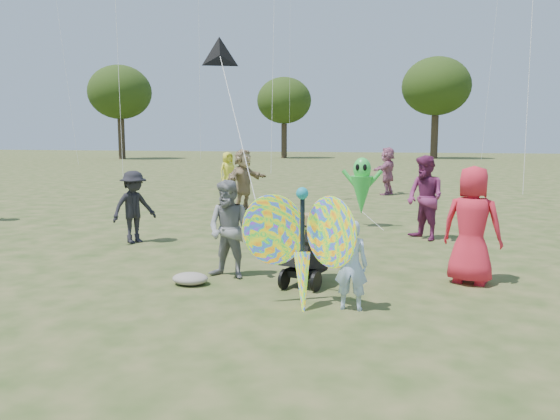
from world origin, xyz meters
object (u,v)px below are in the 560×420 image
object	(u,v)px
crowd_d	(243,180)
crowd_e	(425,198)
child_girl	(351,265)
crowd_g	(228,172)
jogging_stroller	(306,244)
crowd_a	(472,225)
crowd_j	(387,171)
butterfly_kite	(302,247)
alien_kite	(362,188)
adult_man	(230,229)
crowd_b	(134,207)

from	to	relation	value
crowd_d	crowd_e	xyz separation A→B (m)	(5.45, -3.57, -0.02)
child_girl	crowd_g	size ratio (longest dim) A/B	0.72
crowd_d	crowd_g	xyz separation A→B (m)	(-2.68, 5.56, -0.12)
jogging_stroller	child_girl	bearing A→B (deg)	-38.19
crowd_a	crowd_j	size ratio (longest dim) A/B	0.97
butterfly_kite	alien_kite	world-z (taller)	alien_kite
crowd_g	alien_kite	world-z (taller)	alien_kite
adult_man	crowd_g	xyz separation A→B (m)	(-5.22, 13.37, 0.04)
crowd_a	butterfly_kite	distance (m)	2.88
crowd_b	crowd_e	xyz separation A→B (m)	(5.92, 2.03, 0.16)
crowd_b	child_girl	bearing A→B (deg)	-92.74
crowd_g	butterfly_kite	distance (m)	16.00
jogging_stroller	adult_man	bearing A→B (deg)	-166.43
crowd_b	crowd_a	bearing A→B (deg)	-72.58
crowd_d	child_girl	bearing A→B (deg)	-133.49
crowd_d	crowd_g	world-z (taller)	crowd_d
alien_kite	adult_man	bearing A→B (deg)	-103.61
child_girl	jogging_stroller	size ratio (longest dim) A/B	1.07
child_girl	alien_kite	distance (m)	6.77
adult_man	crowd_b	world-z (taller)	adult_man
child_girl	crowd_d	distance (m)	10.05
child_girl	crowd_d	xyz separation A→B (m)	(-4.64, 8.91, 0.35)
crowd_b	jogging_stroller	xyz separation A→B (m)	(4.25, -2.21, -0.15)
crowd_d	crowd_j	world-z (taller)	crowd_d
crowd_a	child_girl	bearing A→B (deg)	64.22
adult_man	jogging_stroller	xyz separation A→B (m)	(1.25, -0.01, -0.17)
crowd_e	adult_man	bearing A→B (deg)	-77.74
adult_man	crowd_a	size ratio (longest dim) A/B	0.86
crowd_b	crowd_j	world-z (taller)	crowd_j
crowd_d	butterfly_kite	world-z (taller)	crowd_d
crowd_b	crowd_e	bearing A→B (deg)	-40.80
crowd_g	alien_kite	xyz separation A→B (m)	(6.58, -7.75, 0.15)
butterfly_kite	crowd_g	bearing A→B (deg)	114.68
crowd_a	jogging_stroller	world-z (taller)	crowd_a
crowd_d	crowd_g	distance (m)	6.18
crowd_b	crowd_d	distance (m)	5.62
crowd_a	crowd_g	bearing A→B (deg)	-39.55
crowd_a	alien_kite	bearing A→B (deg)	-49.50
adult_man	alien_kite	size ratio (longest dim) A/B	0.90
crowd_b	jogging_stroller	distance (m)	4.80
crowd_a	crowd_d	xyz separation A→B (m)	(-6.21, 7.12, 0.04)
crowd_g	jogging_stroller	distance (m)	14.86
crowd_b	crowd_d	xyz separation A→B (m)	(0.46, 5.60, 0.18)
alien_kite	crowd_b	bearing A→B (deg)	-141.98
crowd_b	adult_man	bearing A→B (deg)	-95.98
crowd_a	alien_kite	xyz separation A→B (m)	(-2.30, 4.93, 0.07)
child_girl	adult_man	distance (m)	2.38
crowd_g	crowd_j	bearing A→B (deg)	-52.23
crowd_e	crowd_j	size ratio (longest dim) A/B	0.99
jogging_stroller	alien_kite	world-z (taller)	alien_kite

